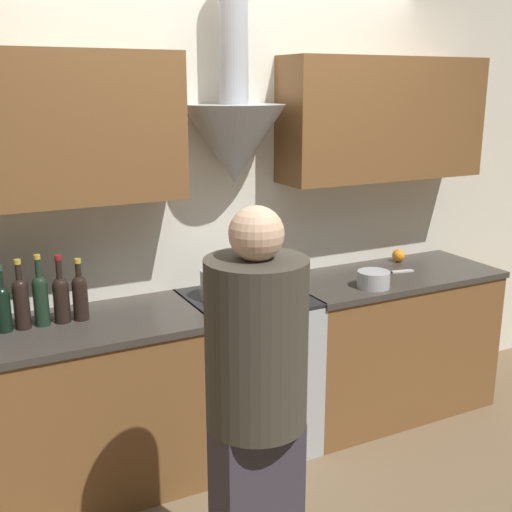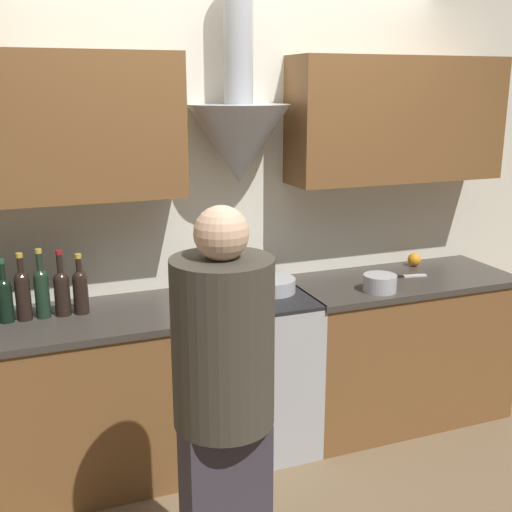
{
  "view_description": "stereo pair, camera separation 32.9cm",
  "coord_description": "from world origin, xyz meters",
  "px_view_note": "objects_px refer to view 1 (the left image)",
  "views": [
    {
      "loc": [
        -1.45,
        -2.61,
        1.99
      ],
      "look_at": [
        0.0,
        0.23,
        1.14
      ],
      "focal_mm": 45.0,
      "sensor_mm": 36.0,
      "label": 1
    },
    {
      "loc": [
        -1.15,
        -2.74,
        1.99
      ],
      "look_at": [
        0.0,
        0.23,
        1.14
      ],
      "focal_mm": 45.0,
      "sensor_mm": 36.0,
      "label": 2
    }
  ],
  "objects_px": {
    "stove_range": "(248,372)",
    "wine_bottle_3": "(3,306)",
    "wine_bottle_5": "(41,297)",
    "wine_bottle_6": "(61,297)",
    "wine_bottle_4": "(21,300)",
    "orange_fruit": "(399,256)",
    "person_foreground_left": "(256,408)",
    "saucepan": "(373,279)",
    "wine_bottle_7": "(80,295)",
    "stock_pot": "(220,284)",
    "mixing_bowl": "(269,285)"
  },
  "relations": [
    {
      "from": "stove_range",
      "to": "wine_bottle_3",
      "type": "xyz_separation_m",
      "value": [
        -1.22,
        0.06,
        0.57
      ]
    },
    {
      "from": "stock_pot",
      "to": "mixing_bowl",
      "type": "distance_m",
      "value": 0.29
    },
    {
      "from": "orange_fruit",
      "to": "person_foreground_left",
      "type": "xyz_separation_m",
      "value": [
        -1.69,
        -1.29,
        -0.05
      ]
    },
    {
      "from": "stock_pot",
      "to": "person_foreground_left",
      "type": "bearing_deg",
      "value": -107.97
    },
    {
      "from": "wine_bottle_3",
      "to": "wine_bottle_5",
      "type": "xyz_separation_m",
      "value": [
        0.17,
        0.0,
        0.01
      ]
    },
    {
      "from": "wine_bottle_7",
      "to": "stock_pot",
      "type": "distance_m",
      "value": 0.73
    },
    {
      "from": "saucepan",
      "to": "wine_bottle_7",
      "type": "bearing_deg",
      "value": 171.56
    },
    {
      "from": "mixing_bowl",
      "to": "saucepan",
      "type": "height_order",
      "value": "saucepan"
    },
    {
      "from": "wine_bottle_4",
      "to": "stock_pot",
      "type": "bearing_deg",
      "value": -1.83
    },
    {
      "from": "wine_bottle_6",
      "to": "wine_bottle_7",
      "type": "xyz_separation_m",
      "value": [
        0.09,
        -0.01,
        -0.0
      ]
    },
    {
      "from": "wine_bottle_6",
      "to": "wine_bottle_7",
      "type": "bearing_deg",
      "value": -3.89
    },
    {
      "from": "wine_bottle_3",
      "to": "wine_bottle_6",
      "type": "xyz_separation_m",
      "value": [
        0.26,
        0.0,
        0.0
      ]
    },
    {
      "from": "wine_bottle_4",
      "to": "wine_bottle_6",
      "type": "height_order",
      "value": "wine_bottle_4"
    },
    {
      "from": "saucepan",
      "to": "person_foreground_left",
      "type": "height_order",
      "value": "person_foreground_left"
    },
    {
      "from": "wine_bottle_3",
      "to": "stock_pot",
      "type": "xyz_separation_m",
      "value": [
        1.08,
        -0.03,
        -0.04
      ]
    },
    {
      "from": "wine_bottle_5",
      "to": "stock_pot",
      "type": "distance_m",
      "value": 0.91
    },
    {
      "from": "stove_range",
      "to": "wine_bottle_5",
      "type": "relative_size",
      "value": 2.58
    },
    {
      "from": "saucepan",
      "to": "wine_bottle_3",
      "type": "bearing_deg",
      "value": 172.91
    },
    {
      "from": "wine_bottle_5",
      "to": "stove_range",
      "type": "bearing_deg",
      "value": -3.51
    },
    {
      "from": "stock_pot",
      "to": "wine_bottle_3",
      "type": "bearing_deg",
      "value": 178.31
    },
    {
      "from": "person_foreground_left",
      "to": "wine_bottle_7",
      "type": "bearing_deg",
      "value": 107.26
    },
    {
      "from": "wine_bottle_5",
      "to": "wine_bottle_6",
      "type": "relative_size",
      "value": 1.04
    },
    {
      "from": "wine_bottle_5",
      "to": "orange_fruit",
      "type": "distance_m",
      "value": 2.23
    },
    {
      "from": "wine_bottle_6",
      "to": "mixing_bowl",
      "type": "bearing_deg",
      "value": -1.96
    },
    {
      "from": "wine_bottle_7",
      "to": "stock_pot",
      "type": "xyz_separation_m",
      "value": [
        0.73,
        -0.03,
        -0.04
      ]
    },
    {
      "from": "stove_range",
      "to": "saucepan",
      "type": "xyz_separation_m",
      "value": [
        0.7,
        -0.18,
        0.49
      ]
    },
    {
      "from": "saucepan",
      "to": "wine_bottle_5",
      "type": "bearing_deg",
      "value": 172.17
    },
    {
      "from": "wine_bottle_4",
      "to": "wine_bottle_5",
      "type": "xyz_separation_m",
      "value": [
        0.09,
        0.0,
        0.0
      ]
    },
    {
      "from": "mixing_bowl",
      "to": "orange_fruit",
      "type": "height_order",
      "value": "orange_fruit"
    },
    {
      "from": "wine_bottle_3",
      "to": "wine_bottle_6",
      "type": "bearing_deg",
      "value": 0.05
    },
    {
      "from": "saucepan",
      "to": "stove_range",
      "type": "bearing_deg",
      "value": 165.87
    },
    {
      "from": "wine_bottle_3",
      "to": "saucepan",
      "type": "bearing_deg",
      "value": -7.09
    },
    {
      "from": "wine_bottle_4",
      "to": "saucepan",
      "type": "height_order",
      "value": "wine_bottle_4"
    },
    {
      "from": "wine_bottle_5",
      "to": "saucepan",
      "type": "relative_size",
      "value": 1.88
    },
    {
      "from": "wine_bottle_5",
      "to": "person_foreground_left",
      "type": "relative_size",
      "value": 0.21
    },
    {
      "from": "stock_pot",
      "to": "person_foreground_left",
      "type": "distance_m",
      "value": 1.19
    },
    {
      "from": "wine_bottle_5",
      "to": "wine_bottle_7",
      "type": "xyz_separation_m",
      "value": [
        0.18,
        -0.01,
        -0.01
      ]
    },
    {
      "from": "wine_bottle_6",
      "to": "wine_bottle_5",
      "type": "bearing_deg",
      "value": 178.91
    },
    {
      "from": "wine_bottle_3",
      "to": "person_foreground_left",
      "type": "relative_size",
      "value": 0.19
    },
    {
      "from": "person_foreground_left",
      "to": "wine_bottle_4",
      "type": "bearing_deg",
      "value": 118.34
    },
    {
      "from": "stove_range",
      "to": "wine_bottle_7",
      "type": "height_order",
      "value": "wine_bottle_7"
    },
    {
      "from": "wine_bottle_6",
      "to": "orange_fruit",
      "type": "xyz_separation_m",
      "value": [
        2.14,
        0.12,
        -0.09
      ]
    },
    {
      "from": "stove_range",
      "to": "mixing_bowl",
      "type": "distance_m",
      "value": 0.5
    },
    {
      "from": "wine_bottle_3",
      "to": "orange_fruit",
      "type": "height_order",
      "value": "wine_bottle_3"
    },
    {
      "from": "wine_bottle_4",
      "to": "wine_bottle_7",
      "type": "distance_m",
      "value": 0.27
    },
    {
      "from": "wine_bottle_3",
      "to": "stock_pot",
      "type": "height_order",
      "value": "wine_bottle_3"
    },
    {
      "from": "wine_bottle_3",
      "to": "wine_bottle_6",
      "type": "relative_size",
      "value": 0.94
    },
    {
      "from": "wine_bottle_4",
      "to": "orange_fruit",
      "type": "relative_size",
      "value": 4.07
    },
    {
      "from": "wine_bottle_7",
      "to": "wine_bottle_3",
      "type": "bearing_deg",
      "value": 179.07
    },
    {
      "from": "wine_bottle_4",
      "to": "wine_bottle_7",
      "type": "bearing_deg",
      "value": -1.22
    }
  ]
}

